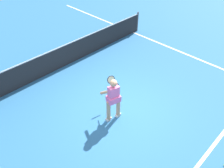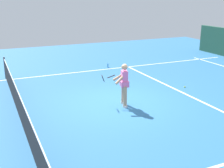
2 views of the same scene
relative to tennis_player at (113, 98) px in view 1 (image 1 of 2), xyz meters
The scene contains 5 objects.
ground_plane 0.93m from the tennis_player, 10.44° to the left, with size 27.16×27.16×0.00m, color teal.
service_line_marking 3.01m from the tennis_player, 82.43° to the right, with size 9.67×0.10×0.01m, color white.
sideline_right_marking 5.29m from the tennis_player, ahead, with size 0.10×18.89×0.01m, color white.
court_net 3.63m from the tennis_player, 83.93° to the left, with size 10.35×0.08×1.05m.
tennis_player is the anchor object (origin of this frame).
Camera 1 is at (-4.17, -3.75, 5.57)m, focal length 37.14 mm.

